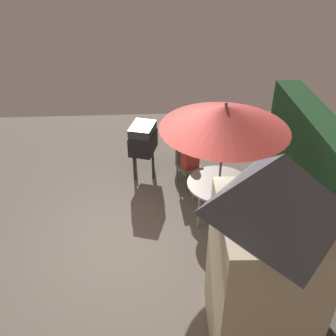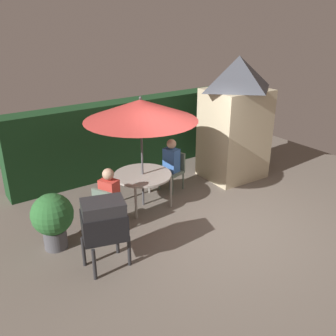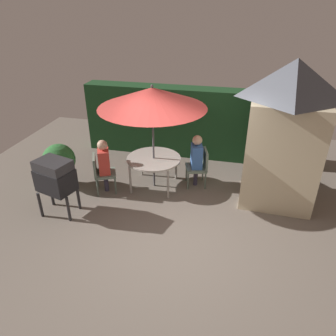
% 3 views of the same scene
% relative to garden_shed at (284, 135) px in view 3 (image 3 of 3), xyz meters
% --- Properties ---
extents(ground_plane, '(11.00, 11.00, 0.00)m').
position_rel_garden_shed_xyz_m(ground_plane, '(-1.95, -1.64, -1.53)').
color(ground_plane, '#6B6056').
extents(hedge_backdrop, '(6.28, 0.58, 1.88)m').
position_rel_garden_shed_xyz_m(hedge_backdrop, '(-1.95, 1.86, -0.59)').
color(hedge_backdrop, '#193D1E').
rests_on(hedge_backdrop, ground).
extents(garden_shed, '(1.57, 1.34, 3.00)m').
position_rel_garden_shed_xyz_m(garden_shed, '(0.00, 0.00, 0.00)').
color(garden_shed, '#C6B793').
rests_on(garden_shed, ground).
extents(patio_table, '(1.24, 1.24, 0.73)m').
position_rel_garden_shed_xyz_m(patio_table, '(-2.71, -0.06, -0.85)').
color(patio_table, '#B2ADA3').
rests_on(patio_table, ground).
extents(patio_umbrella, '(2.30, 2.30, 2.39)m').
position_rel_garden_shed_xyz_m(patio_umbrella, '(-2.71, -0.06, 0.59)').
color(patio_umbrella, '#4C4C51').
rests_on(patio_umbrella, ground).
extents(bbq_grill, '(0.81, 0.68, 1.20)m').
position_rel_garden_shed_xyz_m(bbq_grill, '(-4.30, -1.52, -0.68)').
color(bbq_grill, black).
rests_on(bbq_grill, ground).
extents(chair_near_shed, '(0.61, 0.61, 0.90)m').
position_rel_garden_shed_xyz_m(chair_near_shed, '(-3.79, -0.56, -1.01)').
color(chair_near_shed, slate).
rests_on(chair_near_shed, ground).
extents(chair_far_side, '(0.57, 0.57, 0.90)m').
position_rel_garden_shed_xyz_m(chair_far_side, '(-1.68, 0.23, -1.01)').
color(chair_far_side, slate).
rests_on(chair_far_side, ground).
extents(potted_plant_by_shed, '(0.74, 0.74, 1.04)m').
position_rel_garden_shed_xyz_m(potted_plant_by_shed, '(-4.82, -0.53, -0.92)').
color(potted_plant_by_shed, '#4C4C51').
rests_on(potted_plant_by_shed, ground).
extents(person_in_red, '(0.36, 0.41, 1.26)m').
position_rel_garden_shed_xyz_m(person_in_red, '(-3.72, -0.52, -0.75)').
color(person_in_red, '#CC3D33').
rests_on(person_in_red, ground).
extents(person_in_blue, '(0.32, 0.39, 1.26)m').
position_rel_garden_shed_xyz_m(person_in_blue, '(-1.77, 0.20, -0.75)').
color(person_in_blue, '#3866B2').
rests_on(person_in_blue, ground).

